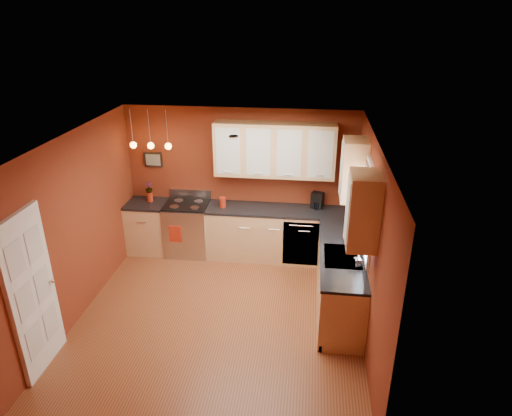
# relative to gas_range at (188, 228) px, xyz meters

# --- Properties ---
(floor) EXTENTS (4.20, 4.20, 0.00)m
(floor) POSITION_rel_gas_range_xyz_m (0.92, -1.80, -0.48)
(floor) COLOR brown
(floor) RESTS_ON ground
(ceiling) EXTENTS (4.00, 4.20, 0.02)m
(ceiling) POSITION_rel_gas_range_xyz_m (0.92, -1.80, 2.12)
(ceiling) COLOR silver
(ceiling) RESTS_ON wall_back
(wall_back) EXTENTS (4.00, 0.02, 2.60)m
(wall_back) POSITION_rel_gas_range_xyz_m (0.92, 0.30, 0.82)
(wall_back) COLOR maroon
(wall_back) RESTS_ON floor
(wall_front) EXTENTS (4.00, 0.02, 2.60)m
(wall_front) POSITION_rel_gas_range_xyz_m (0.92, -3.90, 0.82)
(wall_front) COLOR maroon
(wall_front) RESTS_ON floor
(wall_left) EXTENTS (0.02, 4.20, 2.60)m
(wall_left) POSITION_rel_gas_range_xyz_m (-1.08, -1.80, 0.82)
(wall_left) COLOR maroon
(wall_left) RESTS_ON floor
(wall_right) EXTENTS (0.02, 4.20, 2.60)m
(wall_right) POSITION_rel_gas_range_xyz_m (2.92, -1.80, 0.82)
(wall_right) COLOR maroon
(wall_right) RESTS_ON floor
(base_cabinets_back_left) EXTENTS (0.70, 0.60, 0.90)m
(base_cabinets_back_left) POSITION_rel_gas_range_xyz_m (-0.73, -0.00, -0.03)
(base_cabinets_back_left) COLOR tan
(base_cabinets_back_left) RESTS_ON floor
(base_cabinets_back_right) EXTENTS (2.54, 0.60, 0.90)m
(base_cabinets_back_right) POSITION_rel_gas_range_xyz_m (1.65, -0.00, -0.03)
(base_cabinets_back_right) COLOR tan
(base_cabinets_back_right) RESTS_ON floor
(base_cabinets_right) EXTENTS (0.60, 2.10, 0.90)m
(base_cabinets_right) POSITION_rel_gas_range_xyz_m (2.62, -1.35, -0.03)
(base_cabinets_right) COLOR tan
(base_cabinets_right) RESTS_ON floor
(counter_back_left) EXTENTS (0.70, 0.62, 0.04)m
(counter_back_left) POSITION_rel_gas_range_xyz_m (-0.73, -0.00, 0.44)
(counter_back_left) COLOR black
(counter_back_left) RESTS_ON base_cabinets_back_left
(counter_back_right) EXTENTS (2.54, 0.62, 0.04)m
(counter_back_right) POSITION_rel_gas_range_xyz_m (1.65, -0.00, 0.44)
(counter_back_right) COLOR black
(counter_back_right) RESTS_ON base_cabinets_back_right
(counter_right) EXTENTS (0.62, 2.10, 0.04)m
(counter_right) POSITION_rel_gas_range_xyz_m (2.62, -1.35, 0.44)
(counter_right) COLOR black
(counter_right) RESTS_ON base_cabinets_right
(gas_range) EXTENTS (0.76, 0.64, 1.11)m
(gas_range) POSITION_rel_gas_range_xyz_m (0.00, 0.00, 0.00)
(gas_range) COLOR #BCBDC1
(gas_range) RESTS_ON floor
(dishwasher_front) EXTENTS (0.60, 0.02, 0.80)m
(dishwasher_front) POSITION_rel_gas_range_xyz_m (2.02, -0.29, -0.03)
(dishwasher_front) COLOR #BCBDC1
(dishwasher_front) RESTS_ON base_cabinets_back_right
(sink) EXTENTS (0.50, 0.70, 0.33)m
(sink) POSITION_rel_gas_range_xyz_m (2.62, -1.50, 0.43)
(sink) COLOR #949499
(sink) RESTS_ON counter_right
(window) EXTENTS (0.06, 1.02, 1.22)m
(window) POSITION_rel_gas_range_xyz_m (2.89, -1.50, 1.21)
(window) COLOR white
(window) RESTS_ON wall_right
(door_left_wall) EXTENTS (0.12, 0.82, 2.05)m
(door_left_wall) POSITION_rel_gas_range_xyz_m (-1.05, -3.00, 0.54)
(door_left_wall) COLOR white
(door_left_wall) RESTS_ON floor
(upper_cabinets_back) EXTENTS (2.00, 0.35, 0.90)m
(upper_cabinets_back) POSITION_rel_gas_range_xyz_m (1.52, 0.12, 1.47)
(upper_cabinets_back) COLOR tan
(upper_cabinets_back) RESTS_ON wall_back
(upper_cabinets_right) EXTENTS (0.35, 1.95, 0.90)m
(upper_cabinets_right) POSITION_rel_gas_range_xyz_m (2.75, -1.48, 1.47)
(upper_cabinets_right) COLOR tan
(upper_cabinets_right) RESTS_ON wall_right
(wall_picture) EXTENTS (0.32, 0.03, 0.26)m
(wall_picture) POSITION_rel_gas_range_xyz_m (-0.63, 0.28, 1.17)
(wall_picture) COLOR black
(wall_picture) RESTS_ON wall_back
(pendant_lights) EXTENTS (0.71, 0.11, 0.66)m
(pendant_lights) POSITION_rel_gas_range_xyz_m (-0.53, -0.05, 1.53)
(pendant_lights) COLOR #949499
(pendant_lights) RESTS_ON ceiling
(red_canister) EXTENTS (0.12, 0.12, 0.18)m
(red_canister) POSITION_rel_gas_range_xyz_m (0.65, -0.03, 0.55)
(red_canister) COLOR #AA2512
(red_canister) RESTS_ON counter_back_right
(red_vase) EXTENTS (0.11, 0.11, 0.17)m
(red_vase) POSITION_rel_gas_range_xyz_m (-0.68, 0.07, 0.54)
(red_vase) COLOR #AA2512
(red_vase) RESTS_ON counter_back_left
(flowers) EXTENTS (0.14, 0.14, 0.21)m
(flowers) POSITION_rel_gas_range_xyz_m (-0.68, 0.07, 0.71)
(flowers) COLOR #AA2512
(flowers) RESTS_ON red_vase
(coffee_maker) EXTENTS (0.24, 0.23, 0.28)m
(coffee_maker) POSITION_rel_gas_range_xyz_m (2.27, 0.14, 0.59)
(coffee_maker) COLOR black
(coffee_maker) RESTS_ON counter_back_right
(soap_pump) EXTENTS (0.10, 0.10, 0.19)m
(soap_pump) POSITION_rel_gas_range_xyz_m (2.80, -1.77, 0.55)
(soap_pump) COLOR white
(soap_pump) RESTS_ON counter_right
(dish_towel) EXTENTS (0.22, 0.02, 0.30)m
(dish_towel) POSITION_rel_gas_range_xyz_m (-0.14, -0.33, 0.04)
(dish_towel) COLOR #AA2512
(dish_towel) RESTS_ON gas_range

